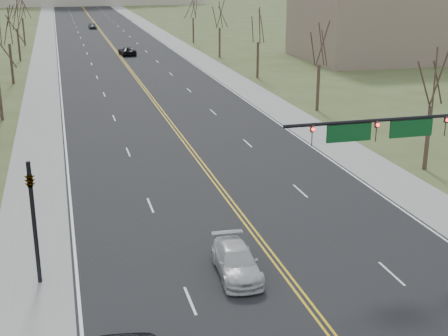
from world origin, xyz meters
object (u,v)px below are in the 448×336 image
signal_mast (409,138)px  car_sb_inner_second (236,262)px  signal_left (33,209)px  car_far_sb (92,26)px  car_far_nb (127,51)px

signal_mast → car_sb_inner_second: 11.12m
signal_left → car_sb_inner_second: (9.19, -1.63, -3.02)m
car_sb_inner_second → car_far_sb: 125.17m
car_far_nb → car_sb_inner_second: bearing=81.1°
signal_mast → car_far_sb: (-8.90, 123.55, -5.06)m
signal_left → car_sb_inner_second: 9.81m
car_far_nb → signal_mast: bearing=88.3°
signal_left → car_far_sb: size_ratio=1.49×
car_sb_inner_second → car_far_nb: size_ratio=0.96×
signal_mast → car_far_nb: 77.22m
car_far_nb → signal_left: bearing=74.3°
signal_left → car_sb_inner_second: size_ratio=1.28×
signal_mast → car_far_sb: bearing=94.1°
car_far_nb → car_far_sb: size_ratio=1.20×
car_far_sb → signal_left: bearing=-97.7°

